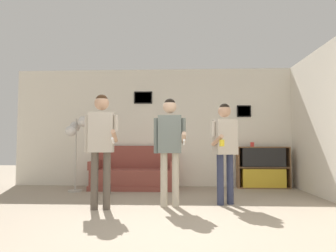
{
  "coord_description": "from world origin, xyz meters",
  "views": [
    {
      "loc": [
        0.1,
        -3.21,
        0.97
      ],
      "look_at": [
        -0.13,
        1.83,
        1.27
      ],
      "focal_mm": 32.0,
      "sensor_mm": 36.0,
      "label": 1
    }
  ],
  "objects_px": {
    "bookshelf": "(263,167)",
    "bottle_on_floor": "(109,188)",
    "person_player_foreground_center": "(170,140)",
    "couch": "(134,175)",
    "floor_lamp": "(76,132)",
    "person_player_foreground_left": "(101,138)",
    "person_watcher_holding_cup": "(225,142)",
    "drinking_cup": "(252,144)"
  },
  "relations": [
    {
      "from": "couch",
      "to": "floor_lamp",
      "type": "height_order",
      "value": "floor_lamp"
    },
    {
      "from": "floor_lamp",
      "to": "person_watcher_holding_cup",
      "type": "xyz_separation_m",
      "value": [
        2.85,
        -1.17,
        -0.22
      ]
    },
    {
      "from": "bookshelf",
      "to": "bottle_on_floor",
      "type": "height_order",
      "value": "bookshelf"
    },
    {
      "from": "couch",
      "to": "bottle_on_floor",
      "type": "height_order",
      "value": "couch"
    },
    {
      "from": "floor_lamp",
      "to": "person_player_foreground_left",
      "type": "height_order",
      "value": "person_player_foreground_left"
    },
    {
      "from": "person_player_foreground_center",
      "to": "couch",
      "type": "bearing_deg",
      "value": 114.55
    },
    {
      "from": "floor_lamp",
      "to": "person_player_foreground_center",
      "type": "xyz_separation_m",
      "value": [
        1.97,
        -1.36,
        -0.18
      ]
    },
    {
      "from": "couch",
      "to": "person_player_foreground_left",
      "type": "distance_m",
      "value": 2.22
    },
    {
      "from": "couch",
      "to": "person_player_foreground_center",
      "type": "bearing_deg",
      "value": -65.45
    },
    {
      "from": "person_watcher_holding_cup",
      "to": "drinking_cup",
      "type": "distance_m",
      "value": 2.03
    },
    {
      "from": "bookshelf",
      "to": "person_player_foreground_left",
      "type": "distance_m",
      "value": 3.8
    },
    {
      "from": "person_player_foreground_left",
      "to": "person_player_foreground_center",
      "type": "xyz_separation_m",
      "value": [
        1.01,
        0.25,
        -0.02
      ]
    },
    {
      "from": "person_watcher_holding_cup",
      "to": "drinking_cup",
      "type": "relative_size",
      "value": 16.51
    },
    {
      "from": "couch",
      "to": "bottle_on_floor",
      "type": "distance_m",
      "value": 0.86
    },
    {
      "from": "bottle_on_floor",
      "to": "person_player_foreground_left",
      "type": "bearing_deg",
      "value": -81.62
    },
    {
      "from": "person_player_foreground_center",
      "to": "floor_lamp",
      "type": "bearing_deg",
      "value": 145.29
    },
    {
      "from": "bookshelf",
      "to": "bottle_on_floor",
      "type": "xyz_separation_m",
      "value": [
        -3.17,
        -0.95,
        -0.34
      ]
    },
    {
      "from": "person_player_foreground_center",
      "to": "bottle_on_floor",
      "type": "distance_m",
      "value": 1.86
    },
    {
      "from": "bookshelf",
      "to": "person_watcher_holding_cup",
      "type": "distance_m",
      "value": 2.2
    },
    {
      "from": "bookshelf",
      "to": "floor_lamp",
      "type": "distance_m",
      "value": 4.06
    },
    {
      "from": "drinking_cup",
      "to": "couch",
      "type": "bearing_deg",
      "value": -175.72
    },
    {
      "from": "bookshelf",
      "to": "floor_lamp",
      "type": "xyz_separation_m",
      "value": [
        -3.93,
        -0.67,
        0.76
      ]
    },
    {
      "from": "floor_lamp",
      "to": "person_watcher_holding_cup",
      "type": "relative_size",
      "value": 0.95
    },
    {
      "from": "drinking_cup",
      "to": "floor_lamp",
      "type": "bearing_deg",
      "value": -169.82
    },
    {
      "from": "bookshelf",
      "to": "bottle_on_floor",
      "type": "distance_m",
      "value": 3.33
    },
    {
      "from": "couch",
      "to": "bookshelf",
      "type": "bearing_deg",
      "value": 3.93
    },
    {
      "from": "floor_lamp",
      "to": "person_watcher_holding_cup",
      "type": "distance_m",
      "value": 3.09
    },
    {
      "from": "bookshelf",
      "to": "person_player_foreground_left",
      "type": "xyz_separation_m",
      "value": [
        -2.98,
        -2.28,
        0.6
      ]
    },
    {
      "from": "couch",
      "to": "bookshelf",
      "type": "height_order",
      "value": "couch"
    },
    {
      "from": "person_player_foreground_left",
      "to": "couch",
      "type": "bearing_deg",
      "value": 85.23
    },
    {
      "from": "floor_lamp",
      "to": "bottle_on_floor",
      "type": "distance_m",
      "value": 1.36
    },
    {
      "from": "person_watcher_holding_cup",
      "to": "person_player_foreground_left",
      "type": "bearing_deg",
      "value": -166.87
    },
    {
      "from": "couch",
      "to": "person_player_foreground_left",
      "type": "xyz_separation_m",
      "value": [
        -0.17,
        -2.08,
        0.75
      ]
    },
    {
      "from": "floor_lamp",
      "to": "bookshelf",
      "type": "bearing_deg",
      "value": 9.6
    },
    {
      "from": "floor_lamp",
      "to": "person_watcher_holding_cup",
      "type": "bearing_deg",
      "value": -22.3
    },
    {
      "from": "couch",
      "to": "drinking_cup",
      "type": "relative_size",
      "value": 18.47
    },
    {
      "from": "person_player_foreground_center",
      "to": "bookshelf",
      "type": "bearing_deg",
      "value": 45.95
    },
    {
      "from": "couch",
      "to": "person_player_foreground_center",
      "type": "height_order",
      "value": "person_player_foreground_center"
    },
    {
      "from": "person_player_foreground_left",
      "to": "person_watcher_holding_cup",
      "type": "relative_size",
      "value": 1.05
    },
    {
      "from": "bookshelf",
      "to": "floor_lamp",
      "type": "relative_size",
      "value": 0.73
    },
    {
      "from": "couch",
      "to": "person_player_foreground_center",
      "type": "xyz_separation_m",
      "value": [
        0.84,
        -1.84,
        0.73
      ]
    },
    {
      "from": "floor_lamp",
      "to": "bottle_on_floor",
      "type": "height_order",
      "value": "floor_lamp"
    }
  ]
}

